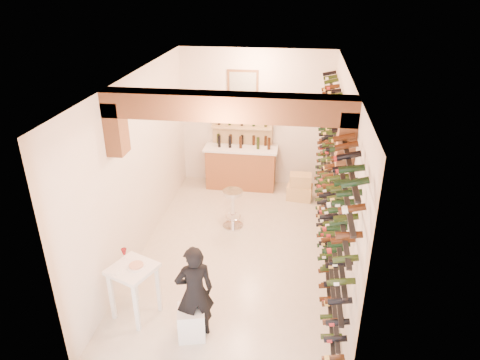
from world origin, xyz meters
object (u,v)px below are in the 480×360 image
(white_stool, at_px, (191,322))
(crate_lower, at_px, (299,192))
(wine_rack, at_px, (328,180))
(tasting_table, at_px, (133,276))
(person, at_px, (195,292))
(chrome_barstool, at_px, (233,206))
(back_counter, at_px, (241,166))

(white_stool, xyz_separation_m, crate_lower, (1.45, 4.38, -0.07))
(wine_rack, bearing_deg, tasting_table, -146.26)
(tasting_table, distance_m, person, 1.00)
(white_stool, distance_m, chrome_barstool, 2.99)
(tasting_table, relative_size, crate_lower, 1.88)
(back_counter, relative_size, chrome_barstool, 2.10)
(back_counter, relative_size, person, 1.17)
(wine_rack, bearing_deg, person, -130.81)
(back_counter, bearing_deg, wine_rack, -55.34)
(wine_rack, height_order, crate_lower, wine_rack)
(person, distance_m, crate_lower, 4.57)
(person, bearing_deg, crate_lower, -131.11)
(white_stool, relative_size, person, 0.32)
(chrome_barstool, bearing_deg, back_counter, 92.69)
(person, relative_size, crate_lower, 2.63)
(crate_lower, bearing_deg, back_counter, 162.29)
(back_counter, height_order, chrome_barstool, back_counter)
(tasting_table, relative_size, white_stool, 2.24)
(white_stool, bearing_deg, person, 48.15)
(white_stool, bearing_deg, chrome_barstool, 87.40)
(wine_rack, relative_size, chrome_barstool, 7.03)
(back_counter, height_order, white_stool, back_counter)
(back_counter, bearing_deg, white_stool, -90.58)
(person, bearing_deg, white_stool, 24.99)
(back_counter, bearing_deg, tasting_table, -102.04)
(white_stool, distance_m, person, 0.50)
(tasting_table, bearing_deg, person, 8.51)
(white_stool, relative_size, crate_lower, 0.84)
(wine_rack, bearing_deg, crate_lower, 101.00)
(back_counter, height_order, tasting_table, back_counter)
(wine_rack, height_order, white_stool, wine_rack)
(wine_rack, xyz_separation_m, crate_lower, (-0.43, 2.20, -1.38))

